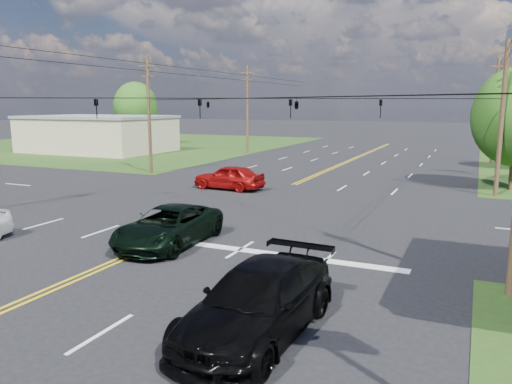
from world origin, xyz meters
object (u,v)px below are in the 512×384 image
at_px(pole_ne, 502,117).
at_px(pickup_dkgreen, 169,226).
at_px(retail_nw, 98,135).
at_px(tree_far_l, 135,107).
at_px(pole_left_far, 247,108).
at_px(pole_right_far, 495,109).
at_px(pole_nw, 149,113).
at_px(suv_black, 258,302).

height_order(pole_ne, pickup_dkgreen, pole_ne).
relative_size(retail_nw, pickup_dkgreen, 2.84).
bearing_deg(tree_far_l, pole_left_far, -11.89).
relative_size(retail_nw, tree_far_l, 1.83).
bearing_deg(pickup_dkgreen, pole_ne, 51.95).
relative_size(pole_right_far, pickup_dkgreen, 1.77).
height_order(pole_nw, tree_far_l, pole_nw).
relative_size(pole_ne, pickup_dkgreen, 1.68).
bearing_deg(pickup_dkgreen, suv_black, -44.27).
height_order(pole_right_far, tree_far_l, pole_right_far).
height_order(tree_far_l, suv_black, tree_far_l).
xyz_separation_m(retail_nw, pole_left_far, (17.00, 6.00, 3.17)).
height_order(pole_left_far, tree_far_l, pole_left_far).
distance_m(pole_right_far, pickup_dkgreen, 38.83).
distance_m(tree_far_l, pickup_dkgreen, 52.11).
bearing_deg(pole_ne, pole_nw, 180.00).
height_order(pole_left_far, suv_black, pole_left_far).
xyz_separation_m(tree_far_l, pickup_dkgreen, (32.50, -40.50, -4.41)).
distance_m(pole_right_far, tree_far_l, 45.18).
height_order(retail_nw, pole_ne, pole_ne).
bearing_deg(pole_ne, tree_far_l, 152.93).
bearing_deg(suv_black, retail_nw, 138.31).
relative_size(retail_nw, suv_black, 2.69).
height_order(pole_right_far, suv_black, pole_right_far).
distance_m(pole_ne, pickup_dkgreen, 21.90).
xyz_separation_m(pole_ne, pickup_dkgreen, (-12.50, -17.50, -4.13)).
xyz_separation_m(retail_nw, pole_nw, (17.00, -13.00, 2.92)).
height_order(pole_ne, pole_left_far, pole_left_far).
relative_size(pole_ne, pole_left_far, 0.95).
height_order(pole_nw, pole_left_far, pole_left_far).
bearing_deg(pole_nw, suv_black, -49.33).
relative_size(retail_nw, pole_left_far, 1.60).
distance_m(pole_ne, pole_right_far, 19.00).
relative_size(pole_right_far, tree_far_l, 1.15).
relative_size(tree_far_l, pickup_dkgreen, 1.55).
relative_size(retail_nw, pole_right_far, 1.60).
xyz_separation_m(retail_nw, pole_right_far, (43.00, 6.00, 3.17)).
relative_size(pole_nw, pole_right_far, 0.95).
xyz_separation_m(pole_right_far, tree_far_l, (-45.00, 4.00, 0.03)).
bearing_deg(suv_black, pole_ne, 78.62).
xyz_separation_m(pole_nw, pole_right_far, (26.00, 19.00, 0.25)).
distance_m(pole_left_far, pickup_dkgreen, 39.16).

